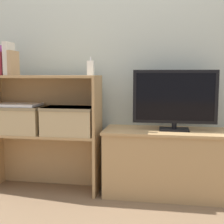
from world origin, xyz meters
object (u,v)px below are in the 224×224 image
at_px(book_tan, 13,63).
at_px(baby_monitor, 91,68).
at_px(book_plum, 0,60).
at_px(storage_basket_left, 18,118).
at_px(tv_stand, 173,163).
at_px(book_maroon, 5,64).
at_px(book_ivory, 9,59).
at_px(tv, 175,98).
at_px(storage_basket_right, 69,119).
at_px(laptop, 18,105).

height_order(book_tan, baby_monitor, book_tan).
height_order(book_plum, storage_basket_left, book_plum).
bearing_deg(book_plum, tv_stand, 3.70).
height_order(book_maroon, baby_monitor, book_maroon).
bearing_deg(book_ivory, book_plum, 180.00).
bearing_deg(tv, storage_basket_right, -175.88).
xyz_separation_m(book_plum, baby_monitor, (0.72, 0.04, -0.06)).
bearing_deg(baby_monitor, tv, 3.89).
height_order(book_plum, book_ivory, book_ivory).
xyz_separation_m(tv_stand, laptop, (-1.23, -0.06, 0.43)).
xyz_separation_m(book_plum, book_tan, (0.11, 0.00, -0.02)).
relative_size(book_ivory, baby_monitor, 1.81).
height_order(book_ivory, laptop, book_ivory).
bearing_deg(tv_stand, book_tan, -175.97).
xyz_separation_m(book_maroon, baby_monitor, (0.68, 0.04, -0.03)).
distance_m(book_ivory, baby_monitor, 0.64).
height_order(book_tan, storage_basket_right, book_tan).
relative_size(tv_stand, book_maroon, 5.99).
xyz_separation_m(book_plum, storage_basket_right, (0.54, 0.03, -0.46)).
xyz_separation_m(baby_monitor, storage_basket_left, (-0.59, -0.02, -0.40)).
bearing_deg(tv, book_ivory, -176.15).
bearing_deg(book_maroon, tv_stand, 3.80).
xyz_separation_m(tv_stand, book_ivory, (-1.27, -0.09, 0.79)).
distance_m(tv_stand, book_maroon, 1.51).
distance_m(tv, storage_basket_left, 1.24).
distance_m(baby_monitor, storage_basket_right, 0.43).
distance_m(book_plum, book_ivory, 0.08).
bearing_deg(book_tan, baby_monitor, 4.04).
distance_m(baby_monitor, laptop, 0.66).
relative_size(book_tan, storage_basket_right, 0.47).
distance_m(book_plum, laptop, 0.37).
xyz_separation_m(book_ivory, book_tan, (0.04, 0.00, -0.03)).
relative_size(storage_basket_right, laptop, 1.15).
height_order(book_plum, storage_basket_right, book_plum).
relative_size(book_maroon, baby_monitor, 1.27).
bearing_deg(storage_basket_left, tv_stand, 2.78).
distance_m(book_maroon, book_tan, 0.07).
bearing_deg(book_plum, storage_basket_left, 12.86).
relative_size(storage_basket_left, laptop, 1.15).
relative_size(book_plum, storage_basket_right, 0.58).
xyz_separation_m(book_maroon, storage_basket_right, (0.51, 0.03, -0.43)).
height_order(book_ivory, baby_monitor, book_ivory).
bearing_deg(book_tan, laptop, 72.39).
bearing_deg(tv, baby_monitor, -176.11).
bearing_deg(tv, book_maroon, -176.26).
height_order(book_maroon, book_tan, book_tan).
relative_size(tv_stand, laptop, 3.06).
relative_size(tv_stand, storage_basket_left, 2.65).
bearing_deg(book_maroon, tv, 3.74).
bearing_deg(tv_stand, baby_monitor, -175.97).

